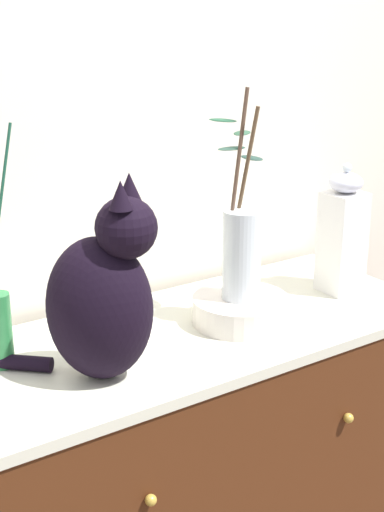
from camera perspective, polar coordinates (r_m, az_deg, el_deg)
The scene contains 6 objects.
wall_back at distance 1.86m, azimuth -5.65°, elevation 8.94°, with size 4.40×0.08×2.60m, color silver.
sideboard at distance 1.94m, azimuth 0.00°, elevation -17.95°, with size 1.22×0.52×0.91m.
cat_sitting at distance 1.44m, azimuth -7.02°, elevation -3.20°, with size 0.35×0.34×0.42m.
bowl_porcelain at distance 1.74m, azimuth 3.80°, elevation -4.20°, with size 0.23×0.23×0.06m, color silver.
vase_glass_clear at distance 1.69m, azimuth 3.88°, elevation 0.58°, with size 0.12×0.15×0.48m.
jar_lidded_porcelain at distance 1.93m, azimuth 11.66°, elevation 1.67°, with size 0.10×0.10×0.34m.
Camera 1 is at (-0.87, -1.29, 1.62)m, focal length 51.29 mm.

